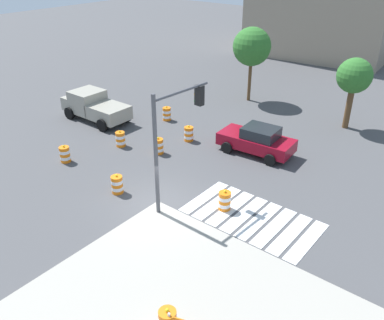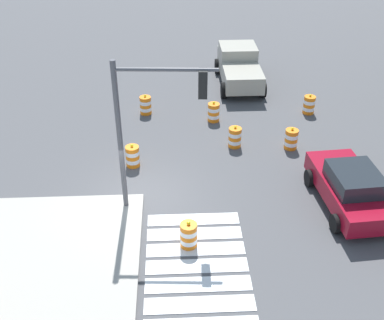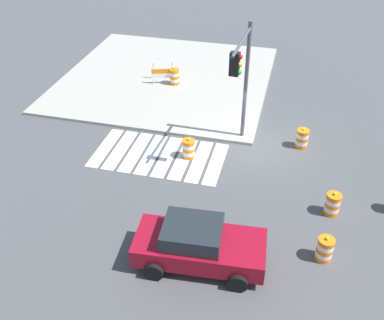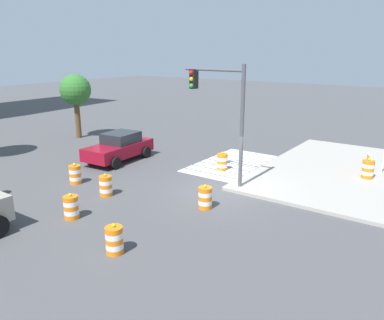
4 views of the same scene
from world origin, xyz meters
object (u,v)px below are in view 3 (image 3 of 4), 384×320
object	(u,v)px
traffic_barrel_on_sidewalk	(174,76)
construction_barricade	(163,73)
sports_car	(198,244)
traffic_barrel_median_far	(189,149)
traffic_barrel_near_corner	(333,204)
traffic_barrel_opposite_curb	(302,138)
traffic_barrel_far_curb	(325,249)
traffic_light_pole	(242,72)

from	to	relation	value
traffic_barrel_on_sidewalk	construction_barricade	size ratio (longest dim) A/B	0.72
sports_car	traffic_barrel_median_far	bearing A→B (deg)	-72.61
traffic_barrel_near_corner	traffic_barrel_opposite_curb	xyz separation A→B (m)	(1.33, -4.37, 0.00)
traffic_barrel_near_corner	traffic_barrel_on_sidewalk	bearing A→B (deg)	-45.78
traffic_barrel_opposite_curb	traffic_barrel_near_corner	bearing A→B (deg)	106.97
traffic_barrel_median_far	traffic_barrel_opposite_curb	size ratio (longest dim) A/B	1.00
sports_car	traffic_barrel_median_far	xyz separation A→B (m)	(1.84, -5.86, -0.36)
traffic_barrel_far_curb	traffic_barrel_on_sidewalk	distance (m)	14.26
traffic_barrel_far_curb	construction_barricade	world-z (taller)	construction_barricade
traffic_barrel_opposite_curb	traffic_barrel_on_sidewalk	size ratio (longest dim) A/B	1.00
traffic_barrel_far_curb	construction_barricade	xyz separation A→B (m)	(9.22, -11.49, 0.27)
traffic_barrel_far_curb	traffic_light_pole	world-z (taller)	traffic_light_pole
traffic_barrel_far_curb	traffic_barrel_on_sidewalk	world-z (taller)	traffic_barrel_on_sidewalk
traffic_barrel_far_curb	traffic_barrel_on_sidewalk	xyz separation A→B (m)	(8.51, -11.44, 0.15)
construction_barricade	traffic_light_pole	bearing A→B (deg)	132.71
traffic_barrel_far_curb	traffic_barrel_opposite_curb	size ratio (longest dim) A/B	1.00
traffic_barrel_median_far	traffic_barrel_far_curb	distance (m)	7.56
construction_barricade	traffic_barrel_on_sidewalk	bearing A→B (deg)	176.20
traffic_barrel_far_curb	traffic_barrel_on_sidewalk	bearing A→B (deg)	-53.37
traffic_barrel_near_corner	construction_barricade	world-z (taller)	construction_barricade
construction_barricade	traffic_light_pole	xyz separation A→B (m)	(-5.31, 5.75, 3.19)
traffic_barrel_median_far	traffic_barrel_far_curb	world-z (taller)	same
sports_car	traffic_barrel_on_sidewalk	distance (m)	13.36
traffic_barrel_on_sidewalk	construction_barricade	world-z (taller)	traffic_barrel_on_sidewalk
traffic_barrel_near_corner	traffic_barrel_on_sidewalk	size ratio (longest dim) A/B	1.00
sports_car	traffic_light_pole	size ratio (longest dim) A/B	0.80
sports_car	traffic_barrel_far_curb	world-z (taller)	sports_car
traffic_barrel_near_corner	traffic_barrel_on_sidewalk	distance (m)	12.59
traffic_barrel_on_sidewalk	construction_barricade	bearing A→B (deg)	-3.80
traffic_barrel_opposite_curb	traffic_barrel_far_curb	bearing A→B (deg)	98.89
traffic_barrel_opposite_curb	traffic_barrel_on_sidewalk	xyz separation A→B (m)	(7.44, -4.65, 0.15)
traffic_barrel_near_corner	traffic_barrel_far_curb	distance (m)	2.44
traffic_barrel_median_far	traffic_light_pole	world-z (taller)	traffic_light_pole
traffic_barrel_far_curb	traffic_barrel_opposite_curb	xyz separation A→B (m)	(1.06, -6.79, 0.00)
sports_car	traffic_barrel_median_far	distance (m)	6.15
traffic_barrel_opposite_curb	construction_barricade	world-z (taller)	construction_barricade
traffic_barrel_median_far	construction_barricade	distance (m)	7.55
traffic_barrel_median_far	construction_barricade	bearing A→B (deg)	-64.18
traffic_barrel_near_corner	traffic_light_pole	world-z (taller)	traffic_light_pole
traffic_barrel_near_corner	traffic_light_pole	distance (m)	6.36
traffic_barrel_median_far	construction_barricade	xyz separation A→B (m)	(3.29, -6.79, 0.27)
traffic_barrel_on_sidewalk	sports_car	bearing A→B (deg)	109.29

